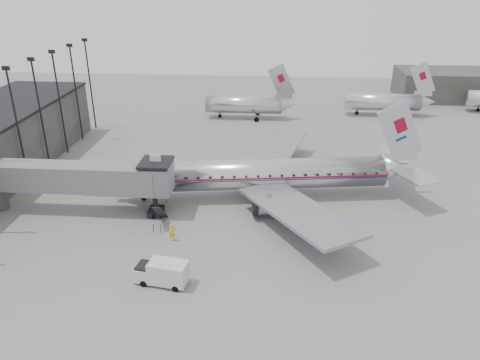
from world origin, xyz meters
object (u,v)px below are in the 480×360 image
object	(u,v)px
service_van	(162,272)
baggage_cart_navy	(316,221)
ramp_worker	(172,232)
airliner	(266,174)

from	to	relation	value
service_van	baggage_cart_navy	world-z (taller)	service_van
service_van	ramp_worker	xyz separation A→B (m)	(-0.62, 7.19, -0.24)
airliner	ramp_worker	xyz separation A→B (m)	(-9.28, -10.94, -2.06)
baggage_cart_navy	ramp_worker	distance (m)	15.40
baggage_cart_navy	ramp_worker	bearing A→B (deg)	169.77
baggage_cart_navy	ramp_worker	world-z (taller)	ramp_worker
airliner	ramp_worker	size ratio (longest dim) A/B	20.15
service_van	baggage_cart_navy	distance (m)	18.05
airliner	baggage_cart_navy	bearing A→B (deg)	-59.73
airliner	baggage_cart_navy	distance (m)	9.34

